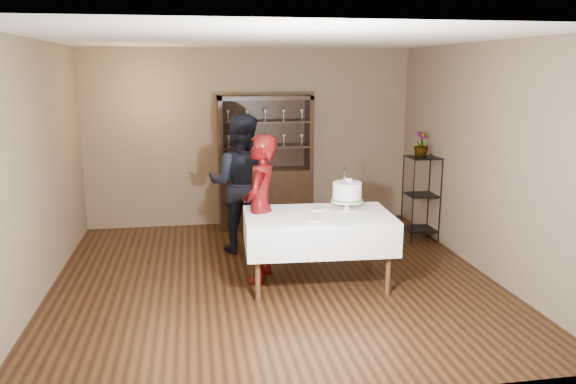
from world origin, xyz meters
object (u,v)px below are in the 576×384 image
china_hutch (265,184)px  man (241,184)px  woman (260,208)px  plant_etagere (421,195)px  cake_table (318,231)px  potted_plant (421,144)px  cake (347,193)px

china_hutch → man: 1.25m
woman → plant_etagere: bearing=135.9°
china_hutch → cake_table: 2.49m
cake_table → china_hutch: bearing=96.2°
woman → china_hutch: bearing=-168.8°
cake_table → woman: (-0.62, 0.25, 0.22)m
potted_plant → china_hutch: bearing=153.1°
cake → man: bearing=132.2°
cake_table → woman: size_ratio=1.00×
cake_table → cake: (0.36, 0.13, 0.39)m
plant_etagere → cake_table: bearing=-141.8°
woman → potted_plant: size_ratio=4.73×
plant_etagere → potted_plant: 0.72m
cake_table → potted_plant: (1.78, 1.44, 0.74)m
cake → plant_etagere: bearing=41.8°
plant_etagere → potted_plant: size_ratio=3.37×
man → china_hutch: bearing=-95.8°
plant_etagere → man: 2.57m
china_hutch → cake_table: china_hutch is taller
woman → cake: 1.00m
plant_etagere → man: bearing=-178.2°
woman → potted_plant: 2.72m
woman → man: 1.10m
cake_table → man: man is taller
cake → china_hutch: bearing=105.0°
china_hutch → woman: 2.26m
china_hutch → plant_etagere: china_hutch is taller
china_hutch → cake_table: size_ratio=1.19×
plant_etagere → woman: 2.70m
cake → cake_table: bearing=-160.4°
plant_etagere → cake_table: (-1.81, -1.42, -0.03)m
cake_table → man: 1.56m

